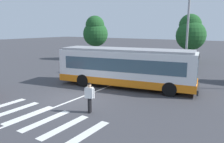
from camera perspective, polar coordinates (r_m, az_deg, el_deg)
The scene contains 12 objects.
ground_plane at distance 14.98m, azimuth -9.44°, elevation -6.95°, with size 160.00×160.00×0.00m, color #3D3D42.
city_transit_bus at distance 17.34m, azimuth 3.57°, elevation 1.07°, with size 11.11×4.54×3.06m.
pedestrian_crossing_street at distance 12.21m, azimuth -5.84°, elevation -6.28°, with size 0.55×0.37×1.72m.
parked_car_blue at distance 28.06m, azimuth 0.80°, elevation 3.25°, with size 1.88×4.50×1.35m.
parked_car_red at distance 27.18m, azimuth 6.25°, elevation 2.93°, with size 1.94×4.53×1.35m.
parked_car_silver at distance 25.66m, azimuth 10.99°, elevation 2.31°, with size 2.02×4.57×1.35m.
parked_car_black at distance 25.31m, azimuth 17.04°, elevation 1.90°, with size 1.89×4.51×1.35m.
twin_arm_street_lamp at distance 21.58m, azimuth 19.09°, elevation 12.41°, with size 4.78×0.32×8.55m.
background_tree_left at distance 32.97m, azimuth -4.33°, elevation 10.28°, with size 3.64×3.64×6.42m.
background_tree_right at distance 32.31m, azimuth 19.67°, elevation 9.49°, with size 4.01×4.01×6.54m.
crosswalk_painted_stripes at distance 12.44m, azimuth -18.73°, elevation -11.22°, with size 7.07×3.06×0.01m.
lane_center_line at distance 16.38m, azimuth -4.49°, elevation -5.23°, with size 0.16×24.00×0.01m, color silver.
Camera 1 is at (9.75, -10.39, 4.61)m, focal length 35.36 mm.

